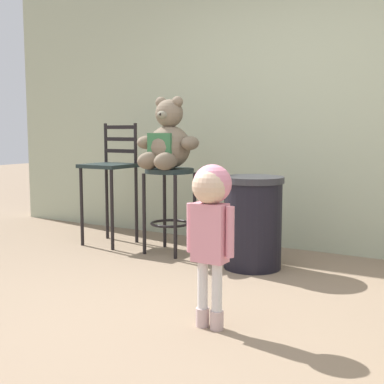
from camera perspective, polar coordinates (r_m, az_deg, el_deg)
The scene contains 7 objects.
ground_plane at distance 3.02m, azimuth -1.43°, elevation -14.30°, with size 24.00×24.00×0.00m, color #846E58.
building_wall at distance 4.94m, azimuth 13.03°, elevation 16.70°, with size 7.07×0.30×3.90m, color #A8B193.
bar_stool_with_teddy at distance 4.54m, azimuth -2.52°, elevation 0.04°, with size 0.43×0.43×0.76m.
teddy_bear at distance 4.49m, azimuth -2.76°, elevation 5.58°, with size 0.59×0.53×0.63m.
child_walking at distance 2.78m, azimuth 2.11°, elevation -2.05°, with size 0.29×0.23×0.91m.
trash_bin at distance 4.09m, azimuth 6.78°, elevation -3.35°, with size 0.48×0.48×0.73m.
bar_chair_empty at distance 4.96m, azimuth -9.06°, elevation 2.15°, with size 0.43×0.43×1.16m.
Camera 1 is at (1.49, -2.39, 1.09)m, focal length 47.87 mm.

